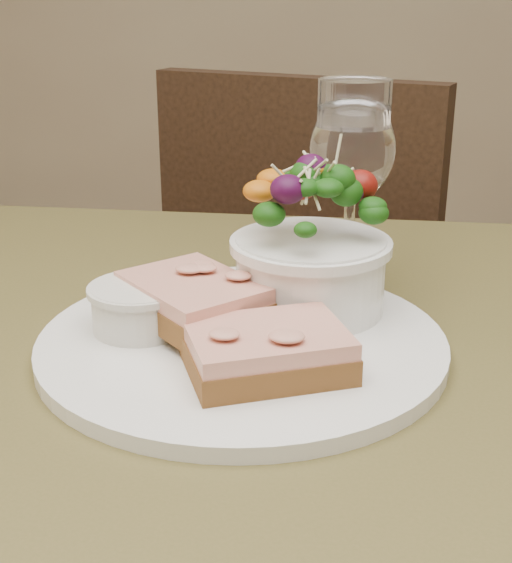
# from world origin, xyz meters

# --- Properties ---
(cafe_table) EXTENTS (0.80, 0.80, 0.75)m
(cafe_table) POSITION_xyz_m (0.00, 0.00, 0.65)
(cafe_table) COLOR #4D4821
(cafe_table) RESTS_ON ground
(chair_far) EXTENTS (0.53, 0.53, 0.90)m
(chair_far) POSITION_xyz_m (0.02, 0.71, 0.29)
(chair_far) COLOR black
(chair_far) RESTS_ON ground
(dinner_plate) EXTENTS (0.31, 0.31, 0.01)m
(dinner_plate) POSITION_xyz_m (-0.03, 0.02, 0.76)
(dinner_plate) COLOR white
(dinner_plate) RESTS_ON cafe_table
(sandwich_front) EXTENTS (0.13, 0.12, 0.03)m
(sandwich_front) POSITION_xyz_m (-0.00, -0.03, 0.78)
(sandwich_front) COLOR #543816
(sandwich_front) RESTS_ON dinner_plate
(sandwich_back) EXTENTS (0.13, 0.14, 0.03)m
(sandwich_back) POSITION_xyz_m (-0.07, 0.04, 0.79)
(sandwich_back) COLOR #543816
(sandwich_back) RESTS_ON dinner_plate
(ramekin) EXTENTS (0.07, 0.07, 0.04)m
(ramekin) POSITION_xyz_m (-0.11, 0.03, 0.78)
(ramekin) COLOR silver
(ramekin) RESTS_ON dinner_plate
(salad_bowl) EXTENTS (0.12, 0.12, 0.13)m
(salad_bowl) POSITION_xyz_m (0.02, 0.08, 0.82)
(salad_bowl) COLOR white
(salad_bowl) RESTS_ON dinner_plate
(garnish) EXTENTS (0.05, 0.04, 0.02)m
(garnish) POSITION_xyz_m (-0.09, 0.10, 0.77)
(garnish) COLOR #093309
(garnish) RESTS_ON dinner_plate
(wine_glass) EXTENTS (0.08, 0.08, 0.18)m
(wine_glass) POSITION_xyz_m (0.05, 0.17, 0.87)
(wine_glass) COLOR white
(wine_glass) RESTS_ON cafe_table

